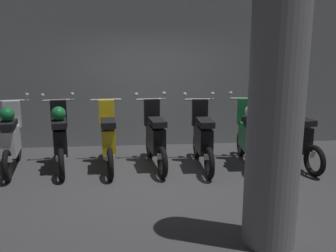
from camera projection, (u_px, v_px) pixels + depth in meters
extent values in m
plane|color=#424244|center=(158.00, 181.00, 6.11)|extent=(80.00, 80.00, 0.00)
cube|color=gray|center=(151.00, 70.00, 8.04)|extent=(16.00, 0.30, 3.24)
torus|color=black|center=(17.00, 147.00, 7.11)|extent=(0.17, 0.54, 0.53)
torus|color=black|center=(7.00, 166.00, 6.02)|extent=(0.17, 0.54, 0.53)
cube|color=silver|center=(11.00, 141.00, 6.51)|extent=(0.33, 0.76, 0.44)
cube|color=silver|center=(12.00, 114.00, 6.74)|extent=(0.29, 0.16, 0.48)
cube|color=black|center=(8.00, 124.00, 6.28)|extent=(0.32, 0.55, 0.10)
cylinder|color=#B7BABF|center=(12.00, 101.00, 6.83)|extent=(0.56, 0.12, 0.04)
sphere|color=#B7BABF|center=(27.00, 95.00, 6.87)|extent=(0.07, 0.07, 0.07)
cylinder|color=#B7BABF|center=(15.00, 126.00, 6.97)|extent=(0.08, 0.15, 0.85)
sphere|color=silver|center=(13.00, 108.00, 6.90)|extent=(0.12, 0.12, 0.12)
cube|color=white|center=(7.00, 159.00, 6.02)|extent=(0.16, 0.04, 0.10)
sphere|color=#197238|center=(7.00, 114.00, 6.25)|extent=(0.24, 0.24, 0.24)
torus|color=black|center=(61.00, 146.00, 7.17)|extent=(0.19, 0.54, 0.53)
torus|color=black|center=(62.00, 164.00, 6.09)|extent=(0.19, 0.54, 0.53)
cube|color=black|center=(60.00, 140.00, 6.57)|extent=(0.35, 0.76, 0.44)
cube|color=black|center=(59.00, 113.00, 6.81)|extent=(0.30, 0.17, 0.48)
cube|color=black|center=(59.00, 123.00, 6.35)|extent=(0.33, 0.56, 0.10)
cylinder|color=#B7BABF|center=(58.00, 100.00, 6.89)|extent=(0.56, 0.14, 0.04)
sphere|color=#B7BABF|center=(43.00, 95.00, 6.80)|extent=(0.07, 0.07, 0.07)
sphere|color=#B7BABF|center=(72.00, 94.00, 6.94)|extent=(0.07, 0.07, 0.07)
cylinder|color=#B7BABF|center=(60.00, 125.00, 7.03)|extent=(0.08, 0.16, 0.85)
sphere|color=silver|center=(58.00, 108.00, 6.96)|extent=(0.12, 0.12, 0.12)
cube|color=white|center=(61.00, 158.00, 6.09)|extent=(0.16, 0.04, 0.10)
sphere|color=#197238|center=(58.00, 114.00, 6.31)|extent=(0.24, 0.24, 0.24)
torus|color=black|center=(107.00, 145.00, 7.22)|extent=(0.14, 0.54, 0.53)
torus|color=black|center=(110.00, 164.00, 6.12)|extent=(0.14, 0.54, 0.53)
cube|color=gold|center=(108.00, 139.00, 6.61)|extent=(0.30, 0.75, 0.44)
cube|color=gold|center=(107.00, 113.00, 6.86)|extent=(0.29, 0.15, 0.48)
cube|color=black|center=(108.00, 123.00, 6.39)|extent=(0.29, 0.54, 0.10)
cylinder|color=#B7BABF|center=(106.00, 100.00, 6.94)|extent=(0.56, 0.09, 0.04)
cylinder|color=#B7BABF|center=(107.00, 124.00, 7.09)|extent=(0.07, 0.15, 0.85)
sphere|color=silver|center=(106.00, 107.00, 7.02)|extent=(0.12, 0.12, 0.12)
cube|color=white|center=(110.00, 157.00, 6.12)|extent=(0.16, 0.03, 0.10)
torus|color=black|center=(150.00, 144.00, 7.28)|extent=(0.16, 0.54, 0.53)
torus|color=black|center=(163.00, 163.00, 6.19)|extent=(0.16, 0.54, 0.53)
cube|color=black|center=(156.00, 138.00, 6.67)|extent=(0.32, 0.76, 0.44)
cube|color=black|center=(152.00, 112.00, 6.91)|extent=(0.29, 0.16, 0.48)
cube|color=black|center=(157.00, 122.00, 6.45)|extent=(0.31, 0.55, 0.10)
cylinder|color=#B7BABF|center=(150.00, 99.00, 7.00)|extent=(0.56, 0.11, 0.04)
sphere|color=#B7BABF|center=(136.00, 94.00, 6.92)|extent=(0.07, 0.07, 0.07)
sphere|color=#B7BABF|center=(164.00, 93.00, 7.03)|extent=(0.07, 0.07, 0.07)
cylinder|color=#B7BABF|center=(150.00, 124.00, 7.14)|extent=(0.08, 0.15, 0.85)
sphere|color=silver|center=(150.00, 107.00, 7.07)|extent=(0.12, 0.12, 0.12)
cube|color=white|center=(162.00, 156.00, 6.19)|extent=(0.16, 0.03, 0.10)
torus|color=black|center=(197.00, 145.00, 7.27)|extent=(0.09, 0.53, 0.53)
torus|color=black|center=(209.00, 163.00, 6.15)|extent=(0.09, 0.53, 0.53)
cube|color=black|center=(203.00, 138.00, 6.65)|extent=(0.23, 0.74, 0.44)
cube|color=black|center=(200.00, 112.00, 6.90)|extent=(0.28, 0.12, 0.48)
cube|color=black|center=(205.00, 123.00, 6.42)|extent=(0.24, 0.52, 0.10)
cylinder|color=#B7BABF|center=(199.00, 99.00, 6.98)|extent=(0.56, 0.04, 0.04)
sphere|color=#B7BABF|center=(185.00, 94.00, 6.93)|extent=(0.07, 0.07, 0.07)
sphere|color=#B7BABF|center=(213.00, 94.00, 6.98)|extent=(0.07, 0.07, 0.07)
cylinder|color=#B7BABF|center=(198.00, 124.00, 7.13)|extent=(0.06, 0.15, 0.85)
sphere|color=silver|center=(198.00, 107.00, 7.06)|extent=(0.12, 0.12, 0.12)
cube|color=white|center=(209.00, 157.00, 6.15)|extent=(0.16, 0.01, 0.10)
torus|color=black|center=(241.00, 143.00, 7.38)|extent=(0.13, 0.54, 0.53)
torus|color=black|center=(255.00, 161.00, 6.26)|extent=(0.13, 0.54, 0.53)
cube|color=#197238|center=(248.00, 137.00, 6.76)|extent=(0.28, 0.75, 0.44)
cube|color=#197238|center=(245.00, 111.00, 7.01)|extent=(0.29, 0.14, 0.48)
cube|color=black|center=(251.00, 121.00, 6.53)|extent=(0.28, 0.54, 0.10)
cylinder|color=#B7BABF|center=(244.00, 99.00, 7.09)|extent=(0.56, 0.08, 0.04)
sphere|color=#B7BABF|center=(231.00, 93.00, 7.07)|extent=(0.07, 0.07, 0.07)
sphere|color=#B7BABF|center=(258.00, 93.00, 7.08)|extent=(0.07, 0.07, 0.07)
cylinder|color=#B7BABF|center=(243.00, 122.00, 7.24)|extent=(0.07, 0.15, 0.85)
sphere|color=silver|center=(243.00, 106.00, 7.17)|extent=(0.12, 0.12, 0.12)
cube|color=white|center=(255.00, 155.00, 6.26)|extent=(0.16, 0.02, 0.10)
sphere|color=silver|center=(252.00, 112.00, 6.49)|extent=(0.24, 0.24, 0.24)
torus|color=black|center=(276.00, 143.00, 7.35)|extent=(0.19, 0.54, 0.53)
torus|color=black|center=(314.00, 161.00, 6.28)|extent=(0.19, 0.54, 0.53)
cube|color=black|center=(295.00, 137.00, 6.76)|extent=(0.36, 0.76, 0.44)
cube|color=black|center=(285.00, 112.00, 6.99)|extent=(0.30, 0.17, 0.48)
cube|color=black|center=(302.00, 121.00, 6.54)|extent=(0.34, 0.56, 0.10)
cylinder|color=#B7BABF|center=(282.00, 99.00, 7.07)|extent=(0.56, 0.14, 0.04)
sphere|color=#B7BABF|center=(270.00, 94.00, 6.98)|extent=(0.07, 0.07, 0.07)
sphere|color=#B7BABF|center=(294.00, 93.00, 7.12)|extent=(0.07, 0.07, 0.07)
cylinder|color=#B7BABF|center=(279.00, 123.00, 7.22)|extent=(0.08, 0.16, 0.85)
sphere|color=silver|center=(280.00, 106.00, 7.15)|extent=(0.12, 0.12, 0.12)
cube|color=white|center=(314.00, 155.00, 6.28)|extent=(0.16, 0.04, 0.10)
cylinder|color=gray|center=(276.00, 99.00, 3.91)|extent=(0.59, 0.59, 3.24)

